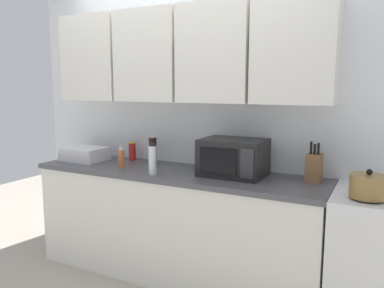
{
  "coord_description": "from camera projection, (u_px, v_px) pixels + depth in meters",
  "views": [
    {
      "loc": [
        1.5,
        -2.91,
        1.57
      ],
      "look_at": [
        0.13,
        -0.25,
        1.12
      ],
      "focal_mm": 35.44,
      "sensor_mm": 36.0,
      "label": 1
    }
  ],
  "objects": [
    {
      "name": "knife_block",
      "position": [
        314.0,
        167.0,
        2.7
      ],
      "size": [
        0.11,
        0.13,
        0.29
      ],
      "color": "brown",
      "rests_on": "counter_run"
    },
    {
      "name": "wall_back_with_cabinets",
      "position": [
        188.0,
        86.0,
        3.18
      ],
      "size": [
        3.3,
        0.38,
        2.6
      ],
      "color": "white",
      "rests_on": "ground_plane"
    },
    {
      "name": "bottle_red_sauce",
      "position": [
        132.0,
        151.0,
        3.51
      ],
      "size": [
        0.07,
        0.07,
        0.17
      ],
      "color": "red",
      "rests_on": "counter_run"
    },
    {
      "name": "bottle_clear_tall",
      "position": [
        153.0,
        160.0,
        2.91
      ],
      "size": [
        0.06,
        0.06,
        0.24
      ],
      "color": "silver",
      "rests_on": "counter_run"
    },
    {
      "name": "bottle_soy_dark",
      "position": [
        153.0,
        151.0,
        3.29
      ],
      "size": [
        0.07,
        0.07,
        0.26
      ],
      "color": "black",
      "rests_on": "counter_run"
    },
    {
      "name": "counter_run",
      "position": [
        175.0,
        223.0,
        3.14
      ],
      "size": [
        2.43,
        0.63,
        0.9
      ],
      "color": "white",
      "rests_on": "ground_plane"
    },
    {
      "name": "microwave",
      "position": [
        233.0,
        157.0,
        2.89
      ],
      "size": [
        0.48,
        0.37,
        0.28
      ],
      "color": "black",
      "rests_on": "counter_run"
    },
    {
      "name": "kettle",
      "position": [
        368.0,
        186.0,
        2.27
      ],
      "size": [
        0.22,
        0.22,
        0.17
      ],
      "color": "olive",
      "rests_on": "stove_range"
    },
    {
      "name": "bottle_spice_jar",
      "position": [
        121.0,
        158.0,
        3.18
      ],
      "size": [
        0.05,
        0.05,
        0.17
      ],
      "color": "#BC6638",
      "rests_on": "counter_run"
    },
    {
      "name": "dish_rack",
      "position": [
        85.0,
        154.0,
        3.5
      ],
      "size": [
        0.38,
        0.3,
        0.12
      ],
      "primitive_type": "cube",
      "color": "silver",
      "rests_on": "counter_run"
    }
  ]
}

